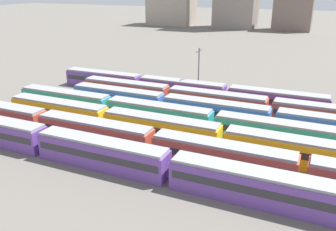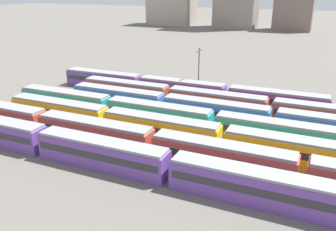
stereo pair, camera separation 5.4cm
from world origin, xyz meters
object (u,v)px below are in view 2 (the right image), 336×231
at_px(train_track_0, 170,168).
at_px(catenary_pole_1, 199,70).
at_px(train_track_3, 158,115).
at_px(train_track_5, 330,117).
at_px(train_track_6, 277,101).
at_px(train_track_2, 223,139).
at_px(train_track_1, 154,144).
at_px(train_track_4, 273,120).

distance_m(train_track_0, catenary_pole_1, 35.37).
xyz_separation_m(train_track_3, train_track_5, (25.66, 10.40, 0.00)).
relative_size(train_track_5, catenary_pole_1, 9.37).
relative_size(train_track_0, train_track_6, 0.80).
xyz_separation_m(train_track_2, train_track_5, (13.35, 15.60, 0.00)).
xyz_separation_m(train_track_1, train_track_5, (21.43, 20.80, 0.00)).
distance_m(train_track_1, train_track_5, 29.87).
relative_size(train_track_0, train_track_4, 1.00).
bearing_deg(train_track_3, train_track_6, 42.96).
bearing_deg(train_track_3, train_track_0, -60.17).
height_order(train_track_5, catenary_pole_1, catenary_pole_1).
height_order(train_track_2, train_track_6, same).
xyz_separation_m(train_track_0, train_track_1, (-4.72, 5.20, 0.00)).
bearing_deg(train_track_5, train_track_1, -135.86).
relative_size(train_track_2, train_track_5, 0.80).
bearing_deg(train_track_1, train_track_4, 49.56).
height_order(train_track_2, catenary_pole_1, catenary_pole_1).
distance_m(train_track_0, train_track_3, 17.98).
relative_size(train_track_1, catenary_pole_1, 7.48).
xyz_separation_m(train_track_1, catenary_pole_1, (-3.86, 28.92, 3.64)).
height_order(train_track_0, train_track_6, same).
height_order(train_track_0, train_track_1, same).
bearing_deg(train_track_4, train_track_0, -112.41).
height_order(train_track_0, train_track_5, same).
bearing_deg(train_track_3, train_track_2, -22.90).
xyz_separation_m(train_track_5, catenary_pole_1, (-25.29, 8.12, 3.64)).
bearing_deg(train_track_6, train_track_1, -115.72).
xyz_separation_m(train_track_3, catenary_pole_1, (0.37, 18.52, 3.64)).
distance_m(train_track_6, catenary_pole_1, 17.03).
xyz_separation_m(train_track_4, train_track_5, (8.14, 5.20, 0.00)).
bearing_deg(train_track_2, train_track_4, 63.37).
height_order(train_track_3, train_track_5, same).
bearing_deg(catenary_pole_1, train_track_6, -10.12).
bearing_deg(train_track_4, train_track_5, 32.58).
relative_size(train_track_3, train_track_6, 0.60).
xyz_separation_m(train_track_1, train_track_2, (8.08, 5.20, 0.00)).
distance_m(train_track_5, train_track_6, 10.32).
distance_m(train_track_4, train_track_6, 10.43).
xyz_separation_m(train_track_1, train_track_4, (13.30, 15.60, 0.00)).
bearing_deg(train_track_6, train_track_0, -104.04).
bearing_deg(train_track_6, train_track_4, -85.76).
distance_m(train_track_3, train_track_6, 22.89).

